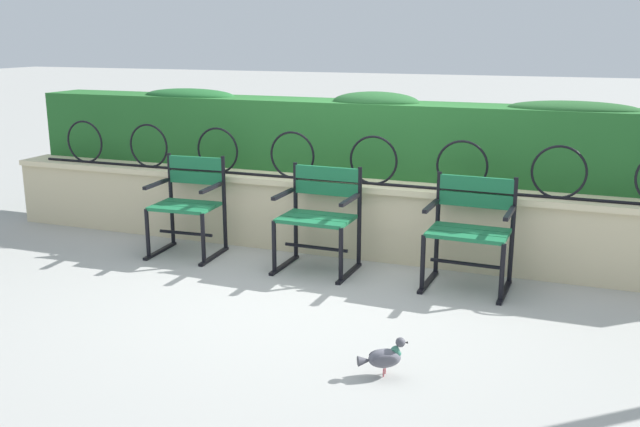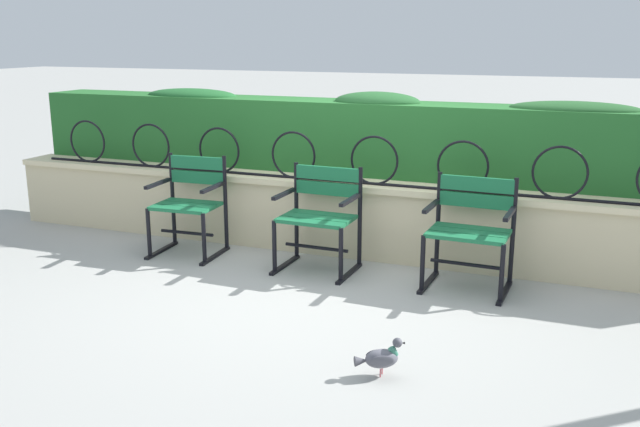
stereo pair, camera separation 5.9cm
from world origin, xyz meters
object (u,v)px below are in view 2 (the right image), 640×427
at_px(park_chair_right, 471,228).
at_px(park_chair_left, 190,202).
at_px(pigeon_near_chairs, 381,358).
at_px(park_chair_centre, 320,214).

bearing_deg(park_chair_right, park_chair_left, -179.44).
bearing_deg(park_chair_right, pigeon_near_chairs, -96.60).
bearing_deg(pigeon_near_chairs, park_chair_centre, 121.77).
relative_size(park_chair_right, pigeon_near_chairs, 3.17).
distance_m(park_chair_left, park_chair_right, 2.44).
bearing_deg(pigeon_near_chairs, park_chair_right, 83.40).
xyz_separation_m(park_chair_left, pigeon_near_chairs, (2.25, -1.64, -0.35)).
bearing_deg(park_chair_centre, pigeon_near_chairs, -58.23).
height_order(park_chair_left, pigeon_near_chairs, park_chair_left).
distance_m(park_chair_right, pigeon_near_chairs, 1.72).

